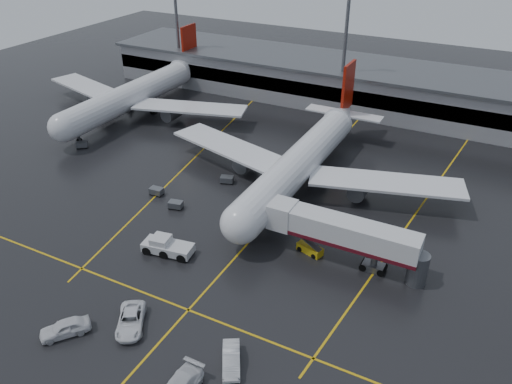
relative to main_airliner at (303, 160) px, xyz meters
The scene contains 21 objects.
ground 10.57m from the main_airliner, 90.00° to the right, with size 220.00×220.00×0.00m, color black.
apron_line_centre 10.57m from the main_airliner, 90.00° to the right, with size 0.25×90.00×0.02m, color gold.
apron_line_stop 31.98m from the main_airliner, 90.00° to the right, with size 60.00×0.25×0.02m, color gold.
apron_line_left 20.44m from the main_airliner, behind, with size 0.25×70.00×0.02m, color gold.
apron_line_right 18.49m from the main_airliner, ahead, with size 0.25×70.00×0.02m, color gold.
terminal 38.23m from the main_airliner, 90.00° to the left, with size 122.00×19.00×8.60m.
light_mast_left 56.34m from the main_airliner, 144.33° to the left, with size 3.00×1.20×25.45m.
light_mast_mid 34.26m from the main_airliner, 98.80° to the left, with size 3.00×1.20×25.45m.
main_airliner is the anchor object (origin of this frame).
second_airliner 43.68m from the main_airliner, 164.05° to the left, with size 48.80×45.60×14.10m.
jet_bridge 19.68m from the main_airliner, 52.90° to the right, with size 19.90×3.40×6.05m.
pushback_tractor 25.83m from the main_airliner, 108.65° to the right, with size 6.75×3.62×2.30m.
belt_loader 18.15m from the main_airliner, 63.69° to the right, with size 3.61×2.33×2.12m.
service_van_a 36.80m from the main_airliner, 96.24° to the right, with size 2.62×5.69×1.58m, color white.
service_van_c 37.05m from the main_airliner, 77.64° to the right, with size 1.65×4.73×1.56m, color silver.
service_van_d 41.56m from the main_airliner, 102.90° to the right, with size 2.03×5.04×1.72m, color silver.
baggage_cart_a 20.43m from the main_airliner, 131.46° to the right, with size 2.23×1.70×1.12m.
baggage_cart_b 22.73m from the main_airliner, 144.00° to the right, with size 2.06×1.39×1.12m.
baggage_cart_c 12.25m from the main_airliner, 153.83° to the right, with size 2.31×1.87×1.12m.
baggage_cart_d 47.34m from the main_airliner, behind, with size 2.23×1.70×1.12m.
baggage_cart_e 40.73m from the main_airliner, behind, with size 2.37×2.27×1.12m.
Camera 1 is at (25.39, -55.05, 39.04)m, focal length 35.44 mm.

